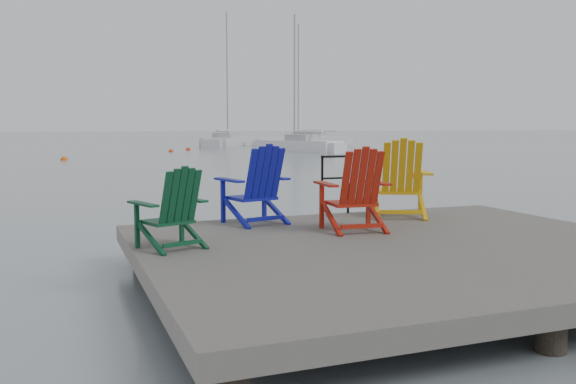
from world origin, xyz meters
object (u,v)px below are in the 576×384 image
object	(u,v)px
sailboat_far	(303,142)
buoy_b	(64,160)
buoy_c	(171,152)
handrail	(335,179)
sailboat_near	(298,146)
chair_green	(173,208)
sailboat_mid	(226,142)
chair_yellow	(400,179)
buoy_d	(188,150)
chair_red	(355,190)
chair_blue	(257,185)
buoy_a	(413,177)

from	to	relation	value
sailboat_far	buoy_b	size ratio (longest dim) A/B	28.52
buoy_c	sailboat_far	bearing A→B (deg)	33.20
handrail	sailboat_near	distance (m)	34.85
chair_green	sailboat_mid	bearing A→B (deg)	54.62
chair_yellow	sailboat_far	xyz separation A→B (m)	(16.98, 45.06, -0.72)
buoy_d	buoy_c	bearing A→B (deg)	-126.91
buoy_b	sailboat_far	bearing A→B (deg)	39.90
sailboat_near	sailboat_mid	size ratio (longest dim) A/B	0.81
sailboat_mid	chair_red	bearing A→B (deg)	-72.95
chair_green	sailboat_near	size ratio (longest dim) A/B	0.09
sailboat_mid	buoy_c	xyz separation A→B (m)	(-6.87, -10.26, -0.35)
handrail	sailboat_mid	bearing A→B (deg)	76.84
chair_green	buoy_b	distance (m)	28.44
chair_yellow	handrail	bearing A→B (deg)	162.55
chair_yellow	sailboat_far	size ratio (longest dim) A/B	0.10
handrail	chair_green	size ratio (longest dim) A/B	1.01
handrail	chair_blue	world-z (taller)	chair_blue
sailboat_near	buoy_b	size ratio (longest dim) A/B	25.08
sailboat_mid	buoy_b	xyz separation A→B (m)	(-14.17, -18.90, -0.35)
chair_blue	chair_red	distance (m)	1.42
buoy_c	buoy_b	bearing A→B (deg)	-130.20
sailboat_mid	handrail	bearing A→B (deg)	-72.86
chair_red	buoy_d	world-z (taller)	chair_red
chair_red	buoy_a	world-z (taller)	chair_red
sailboat_far	buoy_c	xyz separation A→B (m)	(-13.95, -9.13, -0.36)
chair_green	buoy_b	bearing A→B (deg)	71.94
chair_blue	sailboat_near	world-z (taller)	sailboat_near
chair_green	buoy_d	xyz separation A→B (m)	(8.30, 39.34, -0.95)
sailboat_mid	buoy_c	size ratio (longest dim) A/B	33.60
handrail	chair_red	world-z (taller)	chair_red
chair_red	sailboat_mid	distance (m)	48.33
buoy_a	sailboat_far	bearing A→B (deg)	74.24
sailboat_near	sailboat_mid	xyz separation A→B (m)	(-1.82, 12.99, -0.00)
handrail	sailboat_near	world-z (taller)	sailboat_near
sailboat_mid	buoy_a	size ratio (longest dim) A/B	36.90
buoy_a	buoy_d	xyz separation A→B (m)	(-2.70, 26.93, 0.00)
chair_green	chair_blue	size ratio (longest dim) A/B	0.83
handrail	buoy_c	xyz separation A→B (m)	(3.77, 35.27, -1.04)
chair_red	buoy_a	xyz separation A→B (m)	(8.62, 12.12, -1.03)
buoy_b	sailboat_near	bearing A→B (deg)	20.28
chair_red	sailboat_near	size ratio (longest dim) A/B	0.11
handrail	buoy_d	distance (m)	37.96
sailboat_near	buoy_d	size ratio (longest dim) A/B	26.10
chair_blue	sailboat_mid	distance (m)	47.58
chair_red	sailboat_mid	xyz separation A→B (m)	(11.07, 47.03, -0.68)
chair_red	buoy_d	xyz separation A→B (m)	(5.92, 39.05, -1.03)
handrail	chair_green	xyz separation A→B (m)	(-2.81, -1.79, -0.09)
chair_green	handrail	bearing A→B (deg)	12.97
handrail	sailboat_far	bearing A→B (deg)	68.24
sailboat_mid	buoy_a	distance (m)	35.00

